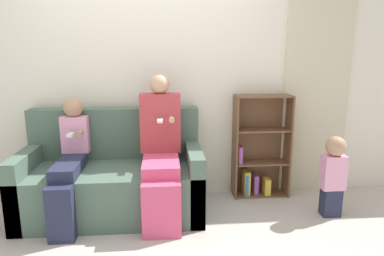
{
  "coord_description": "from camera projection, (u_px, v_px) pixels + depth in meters",
  "views": [
    {
      "loc": [
        0.16,
        -2.69,
        1.55
      ],
      "look_at": [
        0.45,
        0.56,
        0.83
      ],
      "focal_mm": 32.0,
      "sensor_mm": 36.0,
      "label": 1
    }
  ],
  "objects": [
    {
      "name": "adult_seated",
      "position": [
        161.0,
        146.0,
        3.2
      ],
      "size": [
        0.39,
        0.77,
        1.36
      ],
      "color": "#DB4C75",
      "rests_on": "ground_plane"
    },
    {
      "name": "toddler_standing",
      "position": [
        333.0,
        173.0,
        3.25
      ],
      "size": [
        0.22,
        0.19,
        0.79
      ],
      "color": "#232842",
      "rests_on": "ground_plane"
    },
    {
      "name": "child_seated",
      "position": [
        69.0,
        161.0,
        3.1
      ],
      "size": [
        0.25,
        0.79,
        1.13
      ],
      "color": "#232842",
      "rests_on": "ground_plane"
    },
    {
      "name": "curtain_panel",
      "position": [
        316.0,
        93.0,
        3.74
      ],
      "size": [
        0.73,
        0.04,
        2.24
      ],
      "color": "beige",
      "rests_on": "ground_plane"
    },
    {
      "name": "bookshelf",
      "position": [
        258.0,
        153.0,
        3.75
      ],
      "size": [
        0.6,
        0.24,
        1.11
      ],
      "color": "brown",
      "rests_on": "ground_plane"
    },
    {
      "name": "back_wall",
      "position": [
        147.0,
        79.0,
        3.6
      ],
      "size": [
        10.0,
        0.06,
        2.55
      ],
      "color": "silver",
      "rests_on": "ground_plane"
    },
    {
      "name": "couch",
      "position": [
        114.0,
        180.0,
        3.34
      ],
      "size": [
        1.71,
        0.83,
        1.0
      ],
      "color": "#4C6656",
      "rests_on": "ground_plane"
    },
    {
      "name": "ground_plane",
      "position": [
        146.0,
        237.0,
        2.94
      ],
      "size": [
        14.0,
        14.0,
        0.0
      ],
      "primitive_type": "plane",
      "color": "#BCB2A8"
    }
  ]
}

